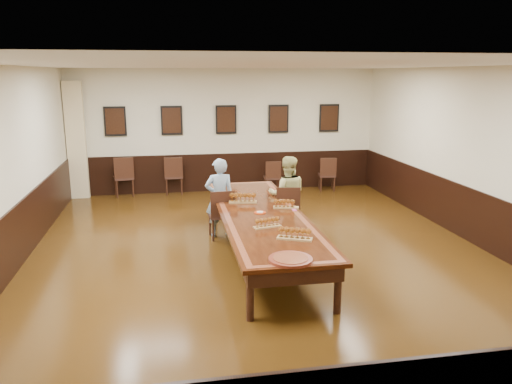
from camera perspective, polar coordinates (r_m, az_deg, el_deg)
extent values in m
cube|color=black|center=(8.76, 0.58, -7.19)|extent=(8.00, 10.00, 0.02)
cube|color=white|center=(8.20, 0.63, 14.38)|extent=(8.00, 10.00, 0.02)
cube|color=beige|center=(13.24, -3.46, 7.00)|extent=(8.00, 0.02, 3.20)
cube|color=beige|center=(3.71, 15.39, -10.46)|extent=(8.00, 0.02, 3.20)
cube|color=beige|center=(8.56, -26.83, 2.05)|extent=(0.02, 10.00, 3.20)
cube|color=beige|center=(9.88, 24.15, 3.67)|extent=(0.02, 10.00, 3.20)
imported|color=teal|center=(9.53, -4.19, -0.65)|extent=(0.58, 0.41, 1.52)
imported|color=#CFCF81|center=(9.77, 3.59, -0.30)|extent=(0.84, 0.71, 1.52)
cube|color=#D1459B|center=(8.71, 4.39, -2.05)|extent=(0.08, 0.14, 0.01)
cube|color=beige|center=(13.16, -19.86, 5.54)|extent=(0.45, 0.18, 2.90)
cube|color=black|center=(13.37, -3.38, 2.30)|extent=(7.98, 0.04, 1.00)
cube|color=black|center=(8.80, -25.90, -4.97)|extent=(0.04, 9.98, 1.00)
cube|color=black|center=(10.09, 23.42, -2.49)|extent=(0.04, 9.98, 1.00)
cube|color=black|center=(8.53, 0.59, -2.60)|extent=(1.40, 5.00, 0.06)
cube|color=#975031|center=(8.52, 0.59, -2.39)|extent=(1.28, 4.88, 0.00)
cube|color=black|center=(8.52, 0.59, -2.38)|extent=(1.10, 4.70, 0.00)
cube|color=black|center=(8.57, 0.59, -3.56)|extent=(1.25, 4.85, 0.18)
cylinder|color=black|center=(6.42, -0.69, -11.72)|extent=(0.10, 0.10, 0.69)
cylinder|color=black|center=(6.69, 9.34, -10.83)|extent=(0.10, 0.10, 0.69)
cylinder|color=black|center=(10.77, -4.75, -1.31)|extent=(0.10, 0.10, 0.69)
cylinder|color=black|center=(10.93, 1.32, -1.04)|extent=(0.10, 0.10, 0.69)
cube|color=black|center=(13.11, -15.80, 7.78)|extent=(0.54, 0.03, 0.74)
cube|color=black|center=(13.09, -15.81, 7.77)|extent=(0.46, 0.01, 0.64)
cube|color=black|center=(13.05, -9.62, 8.07)|extent=(0.54, 0.03, 0.74)
cube|color=black|center=(13.03, -9.62, 8.06)|extent=(0.46, 0.01, 0.64)
cube|color=black|center=(13.14, -3.44, 8.27)|extent=(0.54, 0.03, 0.74)
cube|color=black|center=(13.12, -3.43, 8.26)|extent=(0.46, 0.01, 0.64)
cube|color=black|center=(13.37, 2.59, 8.37)|extent=(0.54, 0.03, 0.74)
cube|color=black|center=(13.35, 2.61, 8.36)|extent=(0.46, 0.01, 0.64)
cube|color=black|center=(13.75, 8.36, 8.38)|extent=(0.54, 0.03, 0.74)
cube|color=black|center=(13.73, 8.38, 8.37)|extent=(0.46, 0.01, 0.64)
cube|color=#9C7641|center=(9.17, -1.52, -1.15)|extent=(0.53, 0.25, 0.03)
cube|color=#9C7641|center=(8.82, 3.44, -1.78)|extent=(0.47, 0.25, 0.03)
cube|color=#9C7641|center=(7.72, 1.30, -3.99)|extent=(0.45, 0.23, 0.03)
cube|color=#9C7641|center=(7.19, 4.43, -5.34)|extent=(0.52, 0.35, 0.03)
cylinder|color=red|center=(8.50, 0.46, -2.37)|extent=(0.20, 0.20, 0.02)
cylinder|color=silver|center=(8.50, 0.46, -2.29)|extent=(0.11, 0.11, 0.01)
cylinder|color=#561A11|center=(6.40, 3.96, -7.70)|extent=(0.64, 0.64, 0.04)
cylinder|color=#975031|center=(6.40, 3.97, -7.51)|extent=(0.51, 0.51, 0.01)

